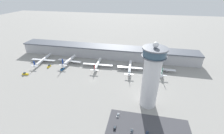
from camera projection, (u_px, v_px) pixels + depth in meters
ground_plane at (93, 81)px, 174.33m from camera, size 1000.00×1000.00×0.00m
terminal_building at (106, 52)px, 230.75m from camera, size 268.13×25.00×16.77m
control_tower at (151, 76)px, 125.77m from camera, size 19.84×19.84×60.43m
parking_lot_surface at (148, 134)px, 111.06m from camera, size 64.00×40.00×0.01m
airplane_gate_alpha at (43, 60)px, 216.19m from camera, size 35.87×42.43×11.07m
airplane_gate_bravo at (69, 60)px, 212.35m from camera, size 35.45×33.92×13.61m
airplane_gate_charlie at (98, 64)px, 203.04m from camera, size 41.09×35.57×11.95m
airplane_gate_delta at (130, 67)px, 194.82m from camera, size 32.72×38.24×11.98m
airplane_gate_echo at (160, 69)px, 191.17m from camera, size 38.16×34.72×13.40m
service_truck_catering at (49, 66)px, 203.81m from camera, size 2.66×6.48×3.11m
service_truck_fuel at (25, 74)px, 186.12m from camera, size 7.71×2.42×2.96m
service_truck_baggage at (62, 69)px, 197.09m from camera, size 3.25×6.61×2.86m
service_truck_water at (155, 83)px, 168.14m from camera, size 5.84×5.68×2.93m
car_green_van at (115, 128)px, 115.61m from camera, size 1.75×4.40×1.45m
car_navy_sedan at (118, 115)px, 126.97m from camera, size 2.03×4.55×1.45m
car_red_hatchback at (132, 131)px, 112.98m from camera, size 2.04×4.22×1.45m
car_black_suv at (148, 134)px, 110.70m from camera, size 1.82×4.15×1.60m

